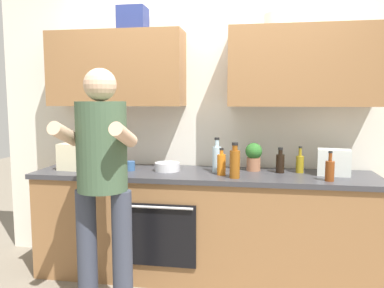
{
  "coord_description": "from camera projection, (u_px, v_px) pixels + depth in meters",
  "views": [
    {
      "loc": [
        0.43,
        -3.13,
        1.5
      ],
      "look_at": [
        -0.07,
        -0.1,
        1.15
      ],
      "focal_mm": 35.87,
      "sensor_mm": 36.0,
      "label": 1
    }
  ],
  "objects": [
    {
      "name": "back_wall_unit",
      "position": [
        207.0,
        100.0,
        3.4
      ],
      "size": [
        4.0,
        0.38,
        2.5
      ],
      "color": "silver",
      "rests_on": "ground"
    },
    {
      "name": "person_standing",
      "position": [
        102.0,
        172.0,
        2.6
      ],
      "size": [
        0.49,
        0.45,
        1.71
      ],
      "color": "#383D4C",
      "rests_on": "ground"
    },
    {
      "name": "grocery_bag_rice",
      "position": [
        74.0,
        157.0,
        3.32
      ],
      "size": [
        0.26,
        0.2,
        0.23
      ],
      "primitive_type": "cube",
      "rotation": [
        0.0,
        0.0,
        -0.11
      ],
      "color": "beige",
      "rests_on": "counter"
    },
    {
      "name": "bottle_vinegar",
      "position": [
        330.0,
        170.0,
        2.85
      ],
      "size": [
        0.07,
        0.07,
        0.23
      ],
      "color": "brown",
      "rests_on": "counter"
    },
    {
      "name": "grocery_bag_produce",
      "position": [
        334.0,
        162.0,
        3.08
      ],
      "size": [
        0.27,
        0.19,
        0.21
      ],
      "primitive_type": "cube",
      "rotation": [
        0.0,
        0.0,
        -0.14
      ],
      "color": "silver",
      "rests_on": "counter"
    },
    {
      "name": "bottle_oil",
      "position": [
        300.0,
        163.0,
        3.19
      ],
      "size": [
        0.06,
        0.06,
        0.22
      ],
      "color": "olive",
      "rests_on": "counter"
    },
    {
      "name": "potted_herb",
      "position": [
        254.0,
        156.0,
        3.27
      ],
      "size": [
        0.14,
        0.14,
        0.24
      ],
      "color": "#9E6647",
      "rests_on": "counter"
    },
    {
      "name": "mixing_bowl",
      "position": [
        167.0,
        167.0,
        3.27
      ],
      "size": [
        0.21,
        0.21,
        0.07
      ],
      "primitive_type": "cylinder",
      "color": "silver",
      "rests_on": "counter"
    },
    {
      "name": "bottle_soy",
      "position": [
        280.0,
        162.0,
        3.18
      ],
      "size": [
        0.07,
        0.07,
        0.21
      ],
      "color": "black",
      "rests_on": "counter"
    },
    {
      "name": "bottle_hotsauce",
      "position": [
        106.0,
        160.0,
        3.19
      ],
      "size": [
        0.06,
        0.06,
        0.26
      ],
      "color": "red",
      "rests_on": "counter"
    },
    {
      "name": "bottle_wine",
      "position": [
        120.0,
        160.0,
        3.35
      ],
      "size": [
        0.07,
        0.07,
        0.2
      ],
      "color": "#471419",
      "rests_on": "counter"
    },
    {
      "name": "cup_ceramic",
      "position": [
        101.0,
        161.0,
        3.51
      ],
      "size": [
        0.07,
        0.07,
        0.1
      ],
      "primitive_type": "cylinder",
      "color": "#BF4C47",
      "rests_on": "counter"
    },
    {
      "name": "cup_tea",
      "position": [
        130.0,
        166.0,
        3.29
      ],
      "size": [
        0.09,
        0.09,
        0.08
      ],
      "primitive_type": "cylinder",
      "color": "#33598C",
      "rests_on": "counter"
    },
    {
      "name": "bottle_syrup",
      "position": [
        235.0,
        163.0,
        2.96
      ],
      "size": [
        0.08,
        0.08,
        0.28
      ],
      "color": "#8C4C14",
      "rests_on": "counter"
    },
    {
      "name": "counter",
      "position": [
        202.0,
        224.0,
        3.25
      ],
      "size": [
        2.84,
        0.67,
        0.9
      ],
      "color": "olive",
      "rests_on": "ground"
    },
    {
      "name": "ground_plane",
      "position": [
        202.0,
        275.0,
        3.31
      ],
      "size": [
        12.0,
        12.0,
        0.0
      ],
      "primitive_type": "plane",
      "color": "#756B5B"
    },
    {
      "name": "bottle_juice",
      "position": [
        221.0,
        164.0,
        3.09
      ],
      "size": [
        0.07,
        0.07,
        0.22
      ],
      "color": "orange",
      "rests_on": "counter"
    },
    {
      "name": "bottle_water",
      "position": [
        217.0,
        158.0,
        3.21
      ],
      "size": [
        0.07,
        0.07,
        0.29
      ],
      "color": "silver",
      "rests_on": "counter"
    }
  ]
}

